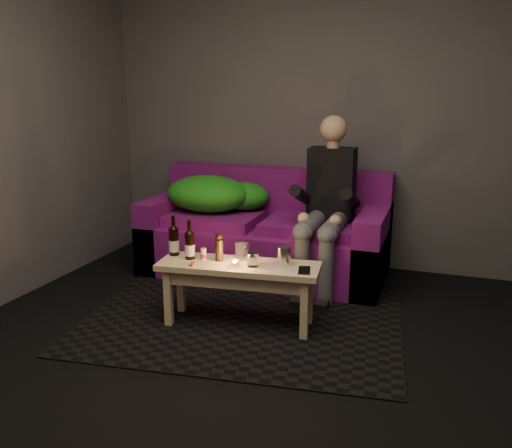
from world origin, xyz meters
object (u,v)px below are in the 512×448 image
at_px(person, 327,201).
at_px(coffee_table, 239,275).
at_px(beer_bottle_b, 190,245).
at_px(sofa, 266,237).
at_px(steel_cup, 284,256).
at_px(beer_bottle_a, 174,241).

height_order(person, coffee_table, person).
distance_m(coffee_table, beer_bottle_b, 0.37).
distance_m(sofa, coffee_table, 1.06).
distance_m(coffee_table, steel_cup, 0.32).
bearing_deg(steel_cup, person, 84.15).
distance_m(person, steel_cup, 0.85).
relative_size(sofa, person, 1.50).
relative_size(coffee_table, beer_bottle_b, 4.12).
bearing_deg(steel_cup, sofa, 114.25).
xyz_separation_m(person, coffee_table, (-0.36, -0.89, -0.33)).
height_order(beer_bottle_a, beer_bottle_b, beer_bottle_a).
bearing_deg(person, beer_bottle_a, -133.82).
height_order(person, beer_bottle_b, person).
relative_size(coffee_table, beer_bottle_a, 3.95).
height_order(sofa, steel_cup, sofa).
distance_m(sofa, beer_bottle_b, 1.10).
bearing_deg(person, sofa, 163.35).
relative_size(person, steel_cup, 11.04).
bearing_deg(beer_bottle_a, sofa, 73.48).
distance_m(person, beer_bottle_b, 1.16).
distance_m(beer_bottle_b, steel_cup, 0.62).
xyz_separation_m(sofa, person, (0.53, -0.16, 0.37)).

